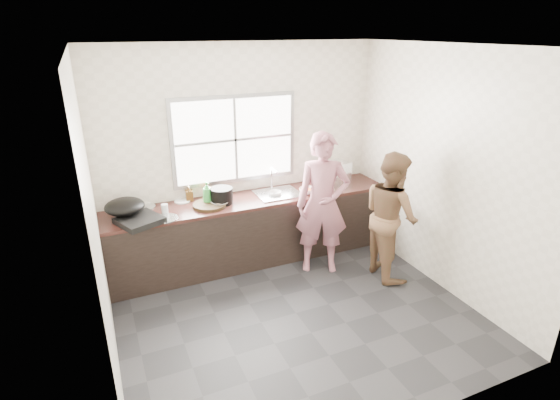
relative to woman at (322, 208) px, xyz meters
name	(u,v)px	position (x,y,z in m)	size (l,w,h in m)	color
floor	(296,313)	(-0.70, -0.74, -0.82)	(3.60, 3.20, 0.01)	#252527
ceiling	(300,45)	(-0.70, -0.74, 1.89)	(3.60, 3.20, 0.01)	silver
wall_back	(242,154)	(-0.70, 0.87, 0.54)	(3.60, 0.01, 2.70)	silver
wall_left	(95,228)	(-2.50, -0.74, 0.54)	(0.01, 3.20, 2.70)	beige
wall_right	(444,172)	(1.11, -0.74, 0.54)	(0.01, 3.20, 2.70)	beige
wall_front	(407,277)	(-0.70, -2.34, 0.54)	(3.60, 0.01, 2.70)	beige
cabinet	(253,231)	(-0.70, 0.55, -0.40)	(3.60, 0.62, 0.82)	black
countertop	(252,200)	(-0.70, 0.55, 0.03)	(3.60, 0.64, 0.04)	#331915
sink	(278,194)	(-0.35, 0.55, 0.05)	(0.55, 0.45, 0.02)	silver
faucet	(272,178)	(-0.35, 0.75, 0.20)	(0.02, 0.02, 0.30)	silver
window_frame	(235,139)	(-0.80, 0.85, 0.74)	(1.60, 0.05, 1.10)	#9EA0A5
window_glazing	(235,140)	(-0.80, 0.83, 0.74)	(1.50, 0.01, 1.00)	white
woman	(322,208)	(0.00, 0.00, 0.00)	(0.59, 0.39, 1.63)	#A86473
person_side	(391,215)	(0.69, -0.43, -0.04)	(0.75, 0.59, 1.55)	brown
cutting_board	(210,205)	(-1.26, 0.49, 0.07)	(0.39, 0.39, 0.04)	black
cleaver	(220,201)	(-1.12, 0.51, 0.09)	(0.22, 0.11, 0.01)	silver
bowl_mince	(220,203)	(-1.13, 0.49, 0.07)	(0.20, 0.20, 0.05)	silver
bowl_crabs	(307,191)	(0.02, 0.43, 0.07)	(0.17, 0.17, 0.05)	white
bowl_held	(275,193)	(-0.40, 0.52, 0.08)	(0.21, 0.21, 0.07)	silver
black_pot	(222,196)	(-1.09, 0.54, 0.14)	(0.27, 0.27, 0.19)	black
plate_food	(182,201)	(-1.52, 0.78, 0.05)	(0.19, 0.19, 0.02)	silver
bottle_green	(207,193)	(-1.26, 0.58, 0.19)	(0.11, 0.11, 0.28)	green
bottle_brown_tall	(189,194)	(-1.43, 0.78, 0.13)	(0.08, 0.08, 0.18)	#513414
bottle_brown_short	(211,195)	(-1.20, 0.62, 0.14)	(0.14, 0.14, 0.18)	#4C2C13
glass_jar	(165,209)	(-1.77, 0.51, 0.10)	(0.08, 0.08, 0.11)	silver
burner	(140,220)	(-2.08, 0.34, 0.08)	(0.42, 0.42, 0.06)	black
wok	(125,206)	(-2.20, 0.54, 0.19)	(0.43, 0.43, 0.16)	black
dish_rack	(334,173)	(0.53, 0.63, 0.19)	(0.39, 0.27, 0.29)	silver
pot_lid_left	(166,218)	(-1.79, 0.34, 0.05)	(0.27, 0.27, 0.01)	silver
pot_lid_right	(144,207)	(-1.97, 0.78, 0.05)	(0.26, 0.26, 0.01)	silver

